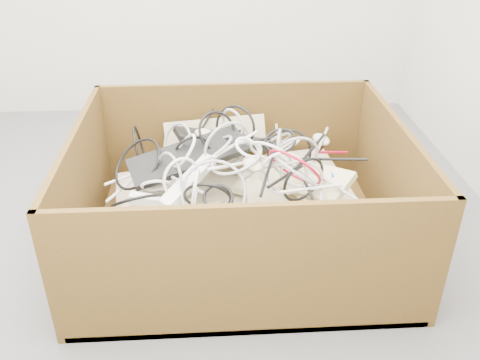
{
  "coord_description": "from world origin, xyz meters",
  "views": [
    {
      "loc": [
        0.16,
        -1.92,
        1.38
      ],
      "look_at": [
        0.27,
        -0.05,
        0.3
      ],
      "focal_mm": 38.86,
      "sensor_mm": 36.0,
      "label": 1
    }
  ],
  "objects": [
    {
      "name": "vga_plug",
      "position": [
        0.66,
        -0.12,
        0.35
      ],
      "size": [
        0.05,
        0.05,
        0.03
      ],
      "primitive_type": "cube",
      "rotation": [
        0.09,
        0.14,
        -0.13
      ],
      "color": "#0D3DC8",
      "rests_on": "keyboard_pile"
    },
    {
      "name": "power_strip_right",
      "position": [
        -0.03,
        -0.23,
        0.32
      ],
      "size": [
        0.26,
        0.06,
        0.08
      ],
      "primitive_type": "cube",
      "rotation": [
        -0.1,
        0.17,
        -0.05
      ],
      "color": "white",
      "rests_on": "keyboard_pile"
    },
    {
      "name": "power_strip_left",
      "position": [
        0.07,
        -0.18,
        0.37
      ],
      "size": [
        0.22,
        0.27,
        0.12
      ],
      "primitive_type": "cube",
      "rotation": [
        0.14,
        -0.26,
        0.91
      ],
      "color": "white",
      "rests_on": "keyboard_pile"
    },
    {
      "name": "ground",
      "position": [
        0.0,
        0.0,
        0.0
      ],
      "size": [
        3.0,
        3.0,
        0.0
      ],
      "primitive_type": "plane",
      "color": "#5A5A5D",
      "rests_on": "ground"
    },
    {
      "name": "cardboard_box",
      "position": [
        0.26,
        -0.07,
        0.13
      ],
      "size": [
        1.32,
        1.1,
        0.56
      ],
      "color": "#3E2A0F",
      "rests_on": "ground"
    },
    {
      "name": "cable_tangle",
      "position": [
        0.21,
        -0.08,
        0.4
      ],
      "size": [
        1.09,
        0.97,
        0.41
      ],
      "color": "#95959A",
      "rests_on": "keyboard_pile"
    },
    {
      "name": "mice_scatter",
      "position": [
        0.23,
        -0.05,
        0.37
      ],
      "size": [
        0.85,
        0.59,
        0.21
      ],
      "color": "beige",
      "rests_on": "keyboard_pile"
    },
    {
      "name": "keyboard_pile",
      "position": [
        0.26,
        -0.05,
        0.27
      ],
      "size": [
        1.21,
        0.99,
        0.34
      ],
      "color": "beige",
      "rests_on": "cardboard_box"
    }
  ]
}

